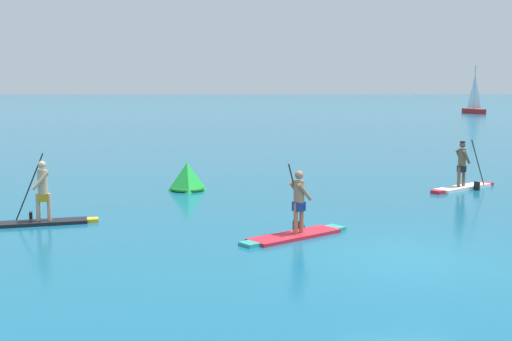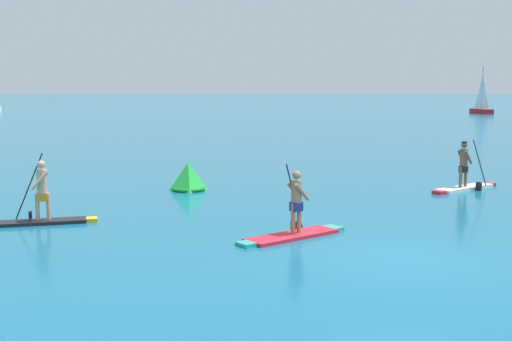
% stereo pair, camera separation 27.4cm
% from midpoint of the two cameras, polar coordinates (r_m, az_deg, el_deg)
% --- Properties ---
extents(ground, '(440.00, 440.00, 0.00)m').
position_cam_midpoint_polar(ground, '(14.65, 12.77, -7.36)').
color(ground, '#145B7A').
extents(paddleboarder_near_left, '(2.93, 1.11, 1.90)m').
position_cam_midpoint_polar(paddleboarder_near_left, '(18.58, -17.46, -3.10)').
color(paddleboarder_near_left, black).
rests_on(paddleboarder_near_left, ground).
extents(paddleboarder_mid_center, '(2.78, 2.23, 1.79)m').
position_cam_midpoint_polar(paddleboarder_mid_center, '(16.26, 3.71, -4.47)').
color(paddleboarder_mid_center, red).
rests_on(paddleboarder_mid_center, ground).
extents(paddleboarder_far_right, '(2.85, 2.27, 1.83)m').
position_cam_midpoint_polar(paddleboarder_far_right, '(24.51, 17.66, -0.77)').
color(paddleboarder_far_right, white).
rests_on(paddleboarder_far_right, ground).
extents(race_marker_buoy, '(1.19, 1.19, 0.98)m').
position_cam_midpoint_polar(race_marker_buoy, '(23.35, -5.46, -0.66)').
color(race_marker_buoy, green).
rests_on(race_marker_buoy, ground).
extents(sailboat_right_horizon, '(1.68, 4.13, 5.89)m').
position_cam_midpoint_polar(sailboat_right_horizon, '(87.51, 18.73, 5.13)').
color(sailboat_right_horizon, '#A51E1E').
rests_on(sailboat_right_horizon, ground).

